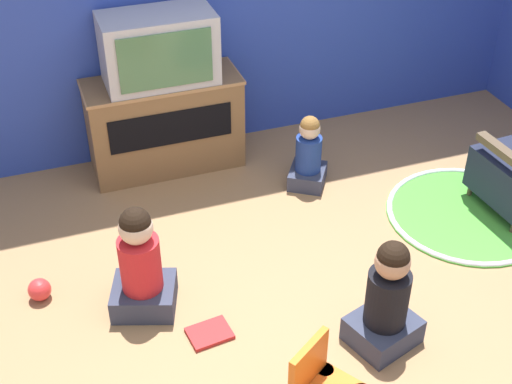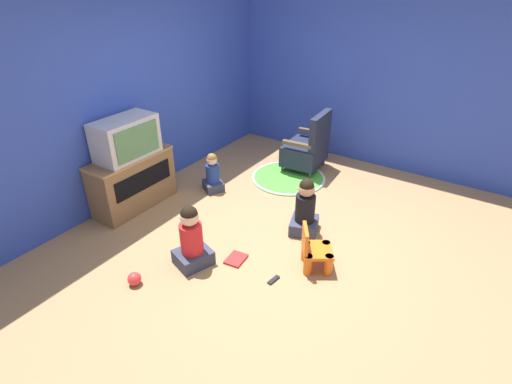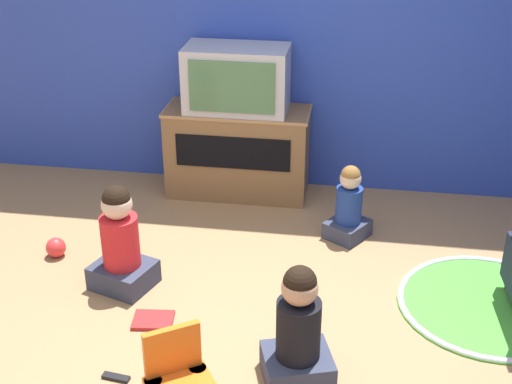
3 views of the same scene
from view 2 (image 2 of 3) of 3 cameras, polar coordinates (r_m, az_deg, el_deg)
name	(u,v)px [view 2 (image 2 of 3)]	position (r m, az deg, el deg)	size (l,w,h in m)	color
ground_plane	(282,235)	(4.74, 3.71, -6.09)	(30.00, 30.00, 0.00)	#9E754C
wall_back	(122,95)	(5.38, -18.54, 13.03)	(5.61, 0.12, 2.72)	#2D47B2
wall_right	(396,78)	(6.27, 19.38, 15.10)	(0.12, 5.30, 2.72)	#2D47B2
tv_cabinet	(133,181)	(5.35, -17.18, 1.56)	(1.11, 0.44, 0.70)	brown
television	(126,138)	(5.11, -18.08, 7.33)	(0.77, 0.42, 0.49)	#B7B7BC
black_armchair	(308,148)	(6.16, 7.37, 6.24)	(0.69, 0.59, 0.91)	brown
yellow_kid_chair	(315,252)	(4.20, 8.38, -8.49)	(0.43, 0.42, 0.48)	orange
play_mat	(288,178)	(5.98, 4.65, 2.06)	(1.10, 1.10, 0.04)	green
child_watching_left	(213,174)	(5.58, -6.21, 2.52)	(0.36, 0.37, 0.55)	#33384C
child_watching_center	(192,240)	(4.18, -9.19, -6.75)	(0.44, 0.41, 0.70)	#33384C
child_watching_right	(305,210)	(4.66, 7.02, -2.50)	(0.43, 0.40, 0.69)	#33384C
toy_ball	(134,279)	(4.20, -16.99, -11.79)	(0.14, 0.14, 0.14)	red
book	(236,259)	(4.36, -2.88, -9.54)	(0.25, 0.21, 0.02)	#B22323
remote_control	(274,280)	(4.11, 2.53, -12.44)	(0.15, 0.06, 0.02)	black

